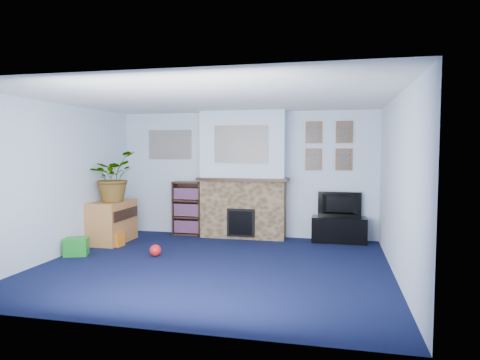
% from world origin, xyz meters
% --- Properties ---
extents(floor, '(5.00, 4.50, 0.01)m').
position_xyz_m(floor, '(0.00, 0.00, 0.00)').
color(floor, '#0D1335').
rests_on(floor, ground).
extents(ceiling, '(5.00, 4.50, 0.01)m').
position_xyz_m(ceiling, '(0.00, 0.00, 2.40)').
color(ceiling, white).
rests_on(ceiling, wall_back).
extents(wall_back, '(5.00, 0.04, 2.40)m').
position_xyz_m(wall_back, '(0.00, 2.25, 1.20)').
color(wall_back, silver).
rests_on(wall_back, ground).
extents(wall_front, '(5.00, 0.04, 2.40)m').
position_xyz_m(wall_front, '(0.00, -2.25, 1.20)').
color(wall_front, silver).
rests_on(wall_front, ground).
extents(wall_left, '(0.04, 4.50, 2.40)m').
position_xyz_m(wall_left, '(-2.50, 0.00, 1.20)').
color(wall_left, silver).
rests_on(wall_left, ground).
extents(wall_right, '(0.04, 4.50, 2.40)m').
position_xyz_m(wall_right, '(2.50, 0.00, 1.20)').
color(wall_right, silver).
rests_on(wall_right, ground).
extents(chimney_breast, '(1.72, 0.50, 2.40)m').
position_xyz_m(chimney_breast, '(0.00, 2.05, 1.18)').
color(chimney_breast, brown).
rests_on(chimney_breast, ground).
extents(collage_main, '(1.00, 0.03, 0.68)m').
position_xyz_m(collage_main, '(0.00, 1.84, 1.78)').
color(collage_main, gray).
rests_on(collage_main, chimney_breast).
extents(collage_left, '(0.90, 0.03, 0.58)m').
position_xyz_m(collage_left, '(-1.55, 2.23, 1.78)').
color(collage_left, gray).
rests_on(collage_left, wall_back).
extents(portrait_tl, '(0.30, 0.03, 0.40)m').
position_xyz_m(portrait_tl, '(1.30, 2.23, 2.00)').
color(portrait_tl, brown).
rests_on(portrait_tl, wall_back).
extents(portrait_tr, '(0.30, 0.03, 0.40)m').
position_xyz_m(portrait_tr, '(1.85, 2.23, 2.00)').
color(portrait_tr, brown).
rests_on(portrait_tr, wall_back).
extents(portrait_bl, '(0.30, 0.03, 0.40)m').
position_xyz_m(portrait_bl, '(1.30, 2.23, 1.50)').
color(portrait_bl, brown).
rests_on(portrait_bl, wall_back).
extents(portrait_br, '(0.30, 0.03, 0.40)m').
position_xyz_m(portrait_br, '(1.85, 2.23, 1.50)').
color(portrait_br, brown).
rests_on(portrait_br, wall_back).
extents(tv_stand, '(0.97, 0.41, 0.46)m').
position_xyz_m(tv_stand, '(1.79, 2.03, 0.23)').
color(tv_stand, black).
rests_on(tv_stand, ground).
extents(television, '(0.78, 0.11, 0.45)m').
position_xyz_m(television, '(1.79, 2.05, 0.68)').
color(television, black).
rests_on(television, tv_stand).
extents(bookshelf, '(0.58, 0.28, 1.05)m').
position_xyz_m(bookshelf, '(-1.13, 2.11, 0.50)').
color(bookshelf, '#321D12').
rests_on(bookshelf, ground).
extents(sideboard, '(0.54, 0.96, 0.75)m').
position_xyz_m(sideboard, '(-2.24, 1.13, 0.35)').
color(sideboard, '#BB773C').
rests_on(sideboard, ground).
extents(potted_plant, '(0.75, 0.85, 0.90)m').
position_xyz_m(potted_plant, '(-2.19, 1.08, 1.20)').
color(potted_plant, '#26661E').
rests_on(potted_plant, sideboard).
extents(mantel_clock, '(0.11, 0.07, 0.15)m').
position_xyz_m(mantel_clock, '(-0.03, 2.00, 1.22)').
color(mantel_clock, gold).
rests_on(mantel_clock, chimney_breast).
extents(mantel_candle, '(0.05, 0.05, 0.16)m').
position_xyz_m(mantel_candle, '(0.27, 2.00, 1.23)').
color(mantel_candle, '#B2BFC6').
rests_on(mantel_candle, chimney_breast).
extents(mantel_teddy, '(0.14, 0.14, 0.14)m').
position_xyz_m(mantel_teddy, '(-0.51, 2.00, 1.22)').
color(mantel_teddy, gray).
rests_on(mantel_teddy, chimney_breast).
extents(mantel_can, '(0.07, 0.07, 0.13)m').
position_xyz_m(mantel_can, '(0.66, 2.00, 1.21)').
color(mantel_can, orange).
rests_on(mantel_can, chimney_breast).
extents(green_crate, '(0.43, 0.39, 0.28)m').
position_xyz_m(green_crate, '(-2.30, 0.11, 0.14)').
color(green_crate, '#198C26').
rests_on(green_crate, ground).
extents(toy_ball, '(0.19, 0.19, 0.19)m').
position_xyz_m(toy_ball, '(-1.04, 0.33, 0.09)').
color(toy_ball, red).
rests_on(toy_ball, ground).
extents(toy_block, '(0.22, 0.22, 0.24)m').
position_xyz_m(toy_block, '(-1.99, 0.85, 0.11)').
color(toy_block, orange).
rests_on(toy_block, ground).
extents(toy_tube, '(0.31, 0.14, 0.18)m').
position_xyz_m(toy_tube, '(-2.19, 1.10, 0.07)').
color(toy_tube, orange).
rests_on(toy_tube, ground).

